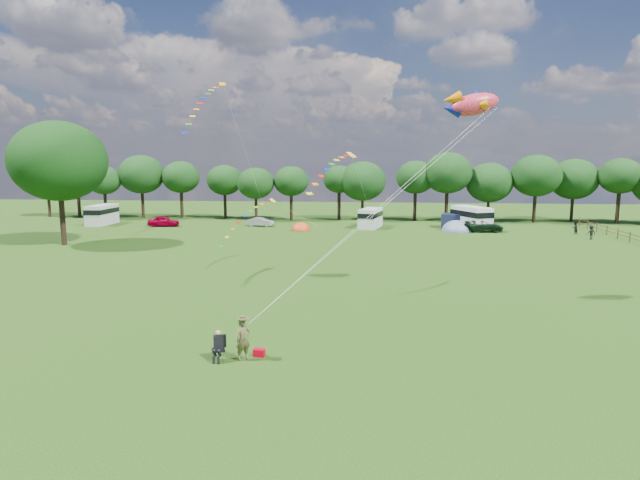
# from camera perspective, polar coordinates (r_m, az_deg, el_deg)

# --- Properties ---
(ground_plane) EXTENTS (180.00, 180.00, 0.00)m
(ground_plane) POSITION_cam_1_polar(r_m,az_deg,el_deg) (28.03, -1.68, -10.57)
(ground_plane) COLOR black
(ground_plane) RESTS_ON ground
(tree_line) EXTENTS (102.98, 10.98, 10.27)m
(tree_line) POSITION_cam_1_polar(r_m,az_deg,el_deg) (81.31, 7.13, 6.51)
(tree_line) COLOR black
(tree_line) RESTS_ON ground
(big_tree) EXTENTS (10.00, 10.00, 13.28)m
(big_tree) POSITION_cam_1_polar(r_m,az_deg,el_deg) (63.75, -26.13, 7.56)
(big_tree) COLOR black
(big_tree) RESTS_ON ground
(fence) EXTENTS (0.12, 33.12, 1.20)m
(fence) POSITION_cam_1_polar(r_m,az_deg,el_deg) (67.65, 30.68, 0.16)
(fence) COLOR #472D19
(fence) RESTS_ON ground
(car_a) EXTENTS (4.50, 2.17, 1.44)m
(car_a) POSITION_cam_1_polar(r_m,az_deg,el_deg) (77.14, -16.35, 1.93)
(car_a) COLOR maroon
(car_a) RESTS_ON ground
(car_b) EXTENTS (3.62, 1.66, 1.24)m
(car_b) POSITION_cam_1_polar(r_m,az_deg,el_deg) (74.60, -6.37, 1.93)
(car_b) COLOR gray
(car_b) RESTS_ON ground
(car_d) EXTENTS (5.71, 2.75, 1.53)m
(car_d) POSITION_cam_1_polar(r_m,az_deg,el_deg) (71.58, 16.81, 1.45)
(car_d) COLOR black
(car_d) RESTS_ON ground
(campervan_a) EXTENTS (2.44, 5.70, 2.79)m
(campervan_a) POSITION_cam_1_polar(r_m,az_deg,el_deg) (82.33, -22.24, 2.58)
(campervan_a) COLOR #BDBCBE
(campervan_a) RESTS_ON ground
(campervan_c) EXTENTS (3.44, 5.70, 2.61)m
(campervan_c) POSITION_cam_1_polar(r_m,az_deg,el_deg) (72.94, 5.41, 2.41)
(campervan_c) COLOR silver
(campervan_c) RESTS_ON ground
(campervan_d) EXTENTS (4.95, 6.73, 3.04)m
(campervan_d) POSITION_cam_1_polar(r_m,az_deg,el_deg) (73.65, 15.84, 2.36)
(campervan_d) COLOR silver
(campervan_d) RESTS_ON ground
(tent_orange) EXTENTS (2.66, 2.91, 2.08)m
(tent_orange) POSITION_cam_1_polar(r_m,az_deg,el_deg) (70.04, -2.04, 1.05)
(tent_orange) COLOR #C53D13
(tent_orange) RESTS_ON ground
(tent_greyblue) EXTENTS (3.84, 4.20, 2.86)m
(tent_greyblue) POSITION_cam_1_polar(r_m,az_deg,el_deg) (71.11, 14.31, 0.90)
(tent_greyblue) COLOR slate
(tent_greyblue) RESTS_ON ground
(awning_navy) EXTENTS (3.37, 2.86, 1.93)m
(awning_navy) POSITION_cam_1_polar(r_m,az_deg,el_deg) (74.71, 13.97, 2.00)
(awning_navy) COLOR #151D32
(awning_navy) RESTS_ON ground
(kite_flyer) EXTENTS (0.86, 0.80, 1.96)m
(kite_flyer) POSITION_cam_1_polar(r_m,az_deg,el_deg) (25.30, -8.20, -10.46)
(kite_flyer) COLOR #4D4A27
(kite_flyer) RESTS_ON ground
(camp_chair) EXTENTS (0.75, 0.77, 1.46)m
(camp_chair) POSITION_cam_1_polar(r_m,az_deg,el_deg) (25.46, -10.77, -10.66)
(camp_chair) COLOR #99999E
(camp_chair) RESTS_ON ground
(kite_bag) EXTENTS (0.55, 0.41, 0.37)m
(kite_bag) POSITION_cam_1_polar(r_m,az_deg,el_deg) (25.88, -6.50, -11.86)
(kite_bag) COLOR #A50012
(kite_bag) RESTS_ON ground
(fish_kite) EXTENTS (3.97, 1.98, 2.08)m
(fish_kite) POSITION_cam_1_polar(r_m,az_deg,el_deg) (35.95, 15.72, 13.76)
(fish_kite) COLOR red
(fish_kite) RESTS_ON ground
(streamer_kite_a) EXTENTS (3.42, 5.54, 5.79)m
(streamer_kite_a) POSITION_cam_1_polar(r_m,az_deg,el_deg) (60.22, -11.98, 14.49)
(streamer_kite_a) COLOR #F1A300
(streamer_kite_a) RESTS_ON ground
(streamer_kite_b) EXTENTS (4.11, 4.63, 3.77)m
(streamer_kite_b) POSITION_cam_1_polar(r_m,az_deg,el_deg) (46.60, -7.28, 2.73)
(streamer_kite_b) COLOR yellow
(streamer_kite_b) RESTS_ON ground
(streamer_kite_c) EXTENTS (3.18, 5.08, 2.84)m
(streamer_kite_c) POSITION_cam_1_polar(r_m,az_deg,el_deg) (37.26, 1.63, 7.95)
(streamer_kite_c) COLOR gold
(streamer_kite_c) RESTS_ON ground
(walker_a) EXTENTS (0.90, 0.78, 1.58)m
(walker_a) POSITION_cam_1_polar(r_m,az_deg,el_deg) (73.39, 25.54, 1.16)
(walker_a) COLOR black
(walker_a) RESTS_ON ground
(walker_b) EXTENTS (1.17, 0.79, 1.67)m
(walker_b) POSITION_cam_1_polar(r_m,az_deg,el_deg) (69.54, 26.95, 0.74)
(walker_b) COLOR black
(walker_b) RESTS_ON ground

